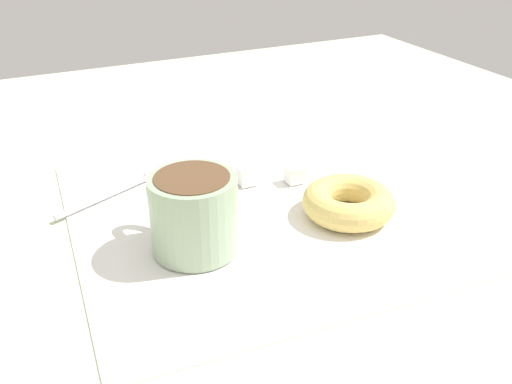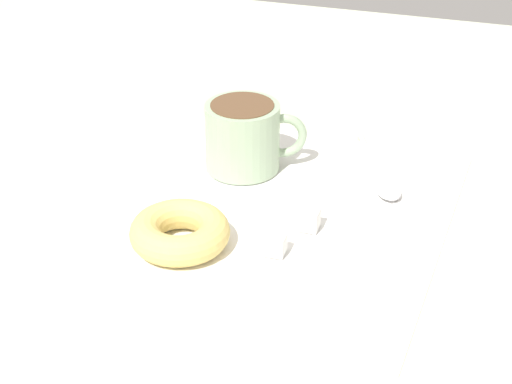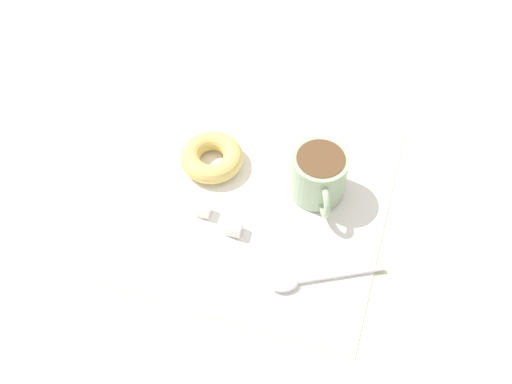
# 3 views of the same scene
# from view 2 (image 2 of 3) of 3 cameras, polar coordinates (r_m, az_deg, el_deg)

# --- Properties ---
(ground_plane) EXTENTS (1.20, 1.20, 0.02)m
(ground_plane) POSITION_cam_2_polar(r_m,az_deg,el_deg) (0.84, -0.72, -1.13)
(ground_plane) COLOR beige
(napkin) EXTENTS (0.37, 0.37, 0.00)m
(napkin) POSITION_cam_2_polar(r_m,az_deg,el_deg) (0.82, 0.00, -1.30)
(napkin) COLOR white
(napkin) RESTS_ON ground_plane
(coffee_cup) EXTENTS (0.10, 0.08, 0.07)m
(coffee_cup) POSITION_cam_2_polar(r_m,az_deg,el_deg) (0.87, -0.78, 3.80)
(coffee_cup) COLOR #9EB793
(coffee_cup) RESTS_ON napkin
(donut) EXTENTS (0.09, 0.09, 0.03)m
(donut) POSITION_cam_2_polar(r_m,az_deg,el_deg) (0.76, -5.10, -2.66)
(donut) COLOR #E5C66B
(donut) RESTS_ON napkin
(spoon) EXTENTS (0.07, 0.14, 0.01)m
(spoon) POSITION_cam_2_polar(r_m,az_deg,el_deg) (0.87, 8.45, 0.80)
(spoon) COLOR silver
(spoon) RESTS_ON napkin
(sugar_cube) EXTENTS (0.02, 0.02, 0.02)m
(sugar_cube) POSITION_cam_2_polar(r_m,az_deg,el_deg) (0.75, 1.30, -3.52)
(sugar_cube) COLOR white
(sugar_cube) RESTS_ON napkin
(sugar_cube_extra) EXTENTS (0.02, 0.02, 0.02)m
(sugar_cube_extra) POSITION_cam_2_polar(r_m,az_deg,el_deg) (0.79, 3.54, -1.82)
(sugar_cube_extra) COLOR white
(sugar_cube_extra) RESTS_ON napkin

